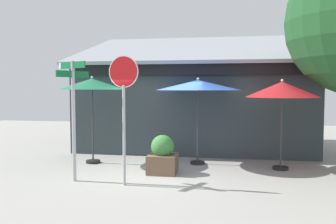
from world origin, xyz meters
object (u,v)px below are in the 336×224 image
at_px(patio_umbrella_crimson_right, 282,90).
at_px(sidewalk_planter, 163,156).
at_px(street_sign_post, 73,107).
at_px(patio_umbrella_forest_green_left, 92,85).
at_px(patio_umbrella_royal_blue_center, 198,86).
at_px(stop_sign, 124,96).

xyz_separation_m(patio_umbrella_crimson_right, sidewalk_planter, (-3.23, -0.99, -1.78)).
relative_size(street_sign_post, patio_umbrella_crimson_right, 1.16).
xyz_separation_m(street_sign_post, patio_umbrella_forest_green_left, (-0.35, 2.13, 0.56)).
bearing_deg(patio_umbrella_royal_blue_center, patio_umbrella_crimson_right, -8.11).
bearing_deg(patio_umbrella_forest_green_left, stop_sign, -53.58).
height_order(patio_umbrella_forest_green_left, patio_umbrella_crimson_right, patio_umbrella_forest_green_left).
height_order(street_sign_post, sidewalk_planter, street_sign_post).
bearing_deg(street_sign_post, stop_sign, -6.75).
distance_m(patio_umbrella_royal_blue_center, patio_umbrella_crimson_right, 2.42).
distance_m(patio_umbrella_crimson_right, sidewalk_planter, 3.82).
distance_m(street_sign_post, sidewalk_planter, 2.71).
bearing_deg(patio_umbrella_crimson_right, patio_umbrella_forest_green_left, -179.65).
bearing_deg(patio_umbrella_crimson_right, street_sign_post, -157.60).
xyz_separation_m(stop_sign, patio_umbrella_forest_green_left, (-1.69, 2.29, 0.27)).
bearing_deg(patio_umbrella_forest_green_left, street_sign_post, -80.64).
height_order(street_sign_post, stop_sign, stop_sign).
relative_size(patio_umbrella_crimson_right, sidewalk_planter, 2.45).
height_order(patio_umbrella_forest_green_left, patio_umbrella_royal_blue_center, patio_umbrella_forest_green_left).
bearing_deg(stop_sign, patio_umbrella_crimson_right, 30.69).
height_order(patio_umbrella_royal_blue_center, sidewalk_planter, patio_umbrella_royal_blue_center).
xyz_separation_m(street_sign_post, stop_sign, (1.34, -0.16, 0.28)).
height_order(street_sign_post, patio_umbrella_crimson_right, street_sign_post).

